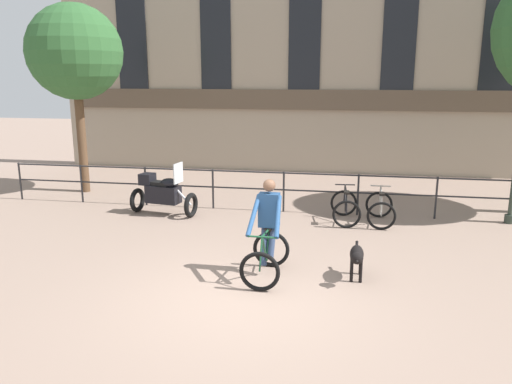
# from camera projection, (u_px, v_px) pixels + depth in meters

# --- Properties ---
(ground_plane) EXTENTS (60.00, 60.00, 0.00)m
(ground_plane) POSITION_uv_depth(u_px,v_px,m) (243.00, 297.00, 7.94)
(ground_plane) COLOR gray
(canal_railing) EXTENTS (15.05, 0.05, 1.05)m
(canal_railing) POSITION_uv_depth(u_px,v_px,m) (284.00, 185.00, 12.77)
(canal_railing) COLOR #232326
(canal_railing) RESTS_ON ground_plane
(building_facade) EXTENTS (18.00, 0.72, 9.16)m
(building_facade) POSITION_uv_depth(u_px,v_px,m) (305.00, 42.00, 17.43)
(building_facade) COLOR gray
(building_facade) RESTS_ON ground_plane
(cyclist_with_bike) EXTENTS (0.71, 1.19, 1.70)m
(cyclist_with_bike) POSITION_uv_depth(u_px,v_px,m) (267.00, 234.00, 8.65)
(cyclist_with_bike) COLOR black
(cyclist_with_bike) RESTS_ON ground_plane
(dog) EXTENTS (0.24, 1.00, 0.62)m
(dog) POSITION_uv_depth(u_px,v_px,m) (357.00, 256.00, 8.53)
(dog) COLOR black
(dog) RESTS_ON ground_plane
(parked_motorcycle) EXTENTS (1.73, 0.88, 1.35)m
(parked_motorcycle) POSITION_uv_depth(u_px,v_px,m) (163.00, 193.00, 12.54)
(parked_motorcycle) COLOR black
(parked_motorcycle) RESTS_ON ground_plane
(parked_bicycle_near_lamp) EXTENTS (0.74, 1.15, 0.86)m
(parked_bicycle_near_lamp) POSITION_uv_depth(u_px,v_px,m) (345.00, 207.00, 11.95)
(parked_bicycle_near_lamp) COLOR black
(parked_bicycle_near_lamp) RESTS_ON ground_plane
(parked_bicycle_mid_left) EXTENTS (0.67, 1.12, 0.86)m
(parked_bicycle_mid_left) POSITION_uv_depth(u_px,v_px,m) (380.00, 209.00, 11.81)
(parked_bicycle_mid_left) COLOR black
(parked_bicycle_mid_left) RESTS_ON ground_plane
(tree_canalside_left) EXTENTS (2.71, 2.71, 5.45)m
(tree_canalside_left) POSITION_uv_depth(u_px,v_px,m) (75.00, 53.00, 14.24)
(tree_canalside_left) COLOR brown
(tree_canalside_left) RESTS_ON ground_plane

